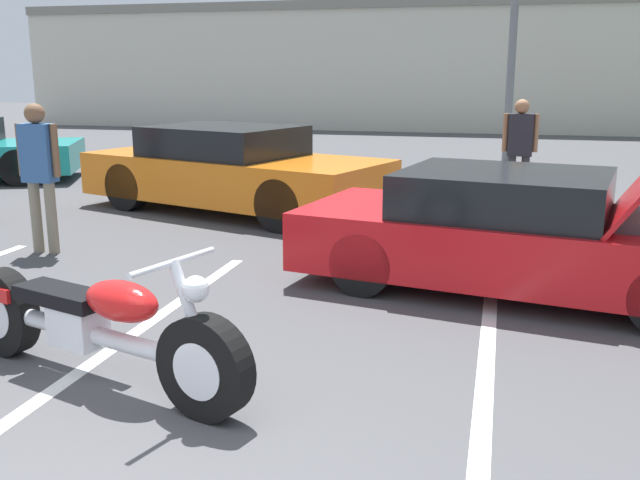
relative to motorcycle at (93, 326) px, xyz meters
The scene contains 8 objects.
parking_stripe_middle 0.96m from the motorcycle, 103.35° to the left, with size 0.12×4.65×0.01m, color white.
parking_stripe_back 2.69m from the motorcycle, 18.64° to the left, with size 0.12×4.65×0.01m, color white.
far_building 22.77m from the motorcycle, 87.92° to the left, with size 32.00×4.20×4.40m.
motorcycle is the anchor object (origin of this frame).
show_car_hood_open 3.95m from the motorcycle, 45.59° to the left, with size 4.35×2.45×1.91m.
parked_car_mid_row 6.03m from the motorcycle, 102.42° to the left, with size 4.89×3.16×1.25m.
spectator_near_motorcycle 3.91m from the motorcycle, 129.47° to the left, with size 0.52×0.22×1.69m.
spectator_by_show_car 7.75m from the motorcycle, 68.78° to the left, with size 0.52×0.21×1.63m.
Camera 1 is at (1.72, -2.07, 2.02)m, focal length 40.00 mm.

